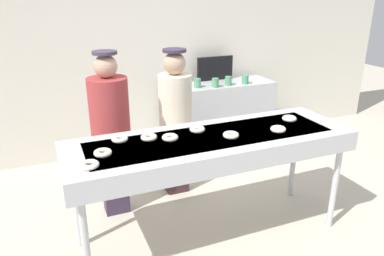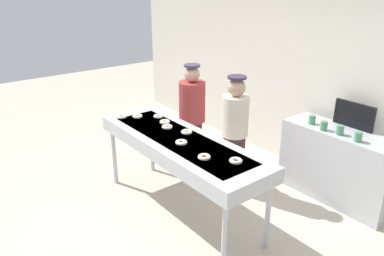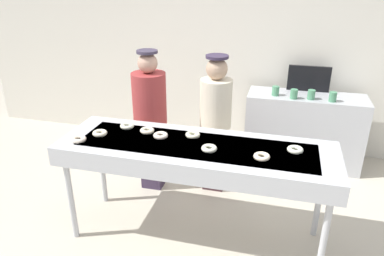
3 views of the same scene
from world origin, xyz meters
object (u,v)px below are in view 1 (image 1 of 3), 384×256
Objects in this scene: worker_baker at (175,114)px; paper_cup_3 at (197,83)px; sugar_donut_7 at (89,165)px; paper_cup_1 at (228,81)px; sugar_donut_3 at (278,129)px; prep_counter at (220,116)px; sugar_donut_0 at (197,129)px; sugar_donut_2 at (149,137)px; sugar_donut_5 at (289,118)px; fryer_conveyor at (212,146)px; menu_display at (215,68)px; sugar_donut_1 at (231,135)px; sugar_donut_8 at (170,137)px; sugar_donut_6 at (103,153)px; sugar_donut_4 at (120,139)px; paper_cup_0 at (215,83)px; worker_assistant at (110,124)px; paper_cup_2 at (245,80)px.

worker_baker reaches higher than paper_cup_3.
paper_cup_1 is (2.07, 1.87, -0.00)m from sugar_donut_7.
sugar_donut_3 reaches higher than prep_counter.
sugar_donut_2 is (-0.44, -0.02, 0.00)m from sugar_donut_0.
sugar_donut_5 is at bearing -4.50° from sugar_donut_0.
menu_display is (1.00, 2.02, 0.21)m from fryer_conveyor.
sugar_donut_0 is at bearing 2.19° from sugar_donut_2.
menu_display is (0.86, 2.09, 0.10)m from sugar_donut_1.
sugar_donut_3 is 1.00× the size of sugar_donut_8.
worker_baker is (0.91, 0.93, -0.10)m from sugar_donut_6.
sugar_donut_7 is at bearing -159.95° from sugar_donut_0.
fryer_conveyor is at bearing 150.27° from sugar_donut_1.
sugar_donut_4 is 0.41m from sugar_donut_8.
sugar_donut_3 is 1.50m from sugar_donut_6.
worker_baker is at bearing 46.78° from sugar_donut_7.
sugar_donut_8 reaches higher than fryer_conveyor.
worker_baker reaches higher than prep_counter.
sugar_donut_6 is 1.14× the size of paper_cup_3.
sugar_donut_7 is 1.14× the size of paper_cup_0.
worker_assistant reaches higher than sugar_donut_8.
sugar_donut_7 is 2.62m from paper_cup_0.
sugar_donut_2 is 1.00× the size of sugar_donut_5.
sugar_donut_3 is at bearing -102.30° from prep_counter.
paper_cup_2 is at bearing 74.51° from sugar_donut_5.
worker_assistant is at bearing 133.77° from fryer_conveyor.
worker_baker reaches higher than paper_cup_0.
menu_display is at bearing 37.34° from paper_cup_3.
sugar_donut_4 is 1.14× the size of paper_cup_0.
sugar_donut_8 is at bearing -179.16° from sugar_donut_5.
sugar_donut_6 reaches higher than fryer_conveyor.
prep_counter is 0.67m from menu_display.
sugar_donut_4 is 0.09× the size of prep_counter.
sugar_donut_6 is (-0.92, -0.03, 0.11)m from fryer_conveyor.
sugar_donut_0 is 0.71m from sugar_donut_3.
sugar_donut_5 is 1.65m from paper_cup_3.
paper_cup_2 is at bearing -135.70° from worker_baker.
sugar_donut_4 is 1.14× the size of paper_cup_3.
sugar_donut_4 is at bearing 51.76° from sugar_donut_6.
menu_display reaches higher than sugar_donut_7.
sugar_donut_4 reaches higher than fryer_conveyor.
worker_baker reaches higher than paper_cup_2.
sugar_donut_1 is at bearing -104.61° from paper_cup_3.
sugar_donut_5 is 1.63m from paper_cup_2.
sugar_donut_7 is 1.51m from worker_baker.
paper_cup_3 is (1.32, 0.97, 0.06)m from worker_assistant.
prep_counter is at bearing 151.24° from paper_cup_2.
sugar_donut_3 is 1.84m from paper_cup_1.
fryer_conveyor is 18.26× the size of sugar_donut_5.
paper_cup_1 is 0.25m from paper_cup_2.
fryer_conveyor is at bearing 122.88° from worker_assistant.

